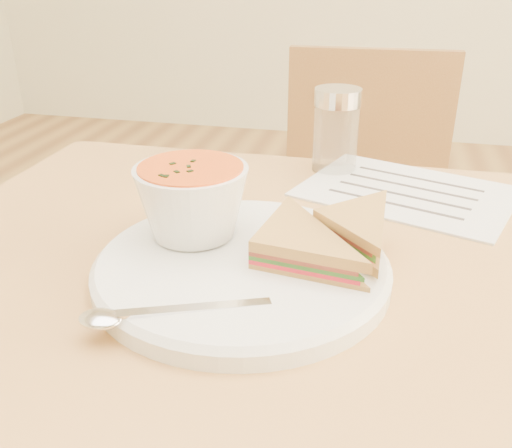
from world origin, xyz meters
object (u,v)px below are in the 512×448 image
(plate, at_px, (242,269))
(soup_bowl, at_px, (192,205))
(chair_far, at_px, (358,255))
(condiment_shaker, at_px, (336,130))

(plate, height_order, soup_bowl, soup_bowl)
(chair_far, distance_m, plate, 0.76)
(soup_bowl, bearing_deg, plate, -30.17)
(chair_far, distance_m, soup_bowl, 0.76)
(chair_far, height_order, condiment_shaker, condiment_shaker)
(chair_far, bearing_deg, condiment_shaker, 81.93)
(plate, xyz_separation_m, condiment_shaker, (0.06, 0.33, 0.05))
(plate, bearing_deg, chair_far, 82.23)
(chair_far, bearing_deg, soup_bowl, 74.31)
(chair_far, bearing_deg, plate, 80.12)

